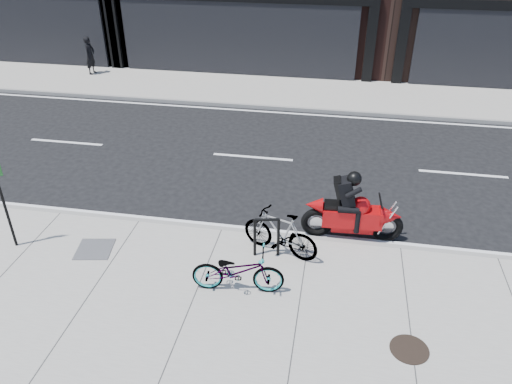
% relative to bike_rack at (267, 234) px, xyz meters
% --- Properties ---
extents(ground, '(120.00, 120.00, 0.00)m').
position_rel_bike_rack_xyz_m(ground, '(-1.16, 2.73, -0.68)').
color(ground, black).
rests_on(ground, ground).
extents(sidewalk_near, '(60.00, 6.00, 0.13)m').
position_rel_bike_rack_xyz_m(sidewalk_near, '(-1.16, -2.27, -0.61)').
color(sidewalk_near, gray).
rests_on(sidewalk_near, ground).
extents(sidewalk_far, '(60.00, 3.50, 0.13)m').
position_rel_bike_rack_xyz_m(sidewalk_far, '(-1.16, 10.48, -0.61)').
color(sidewalk_far, gray).
rests_on(sidewalk_far, ground).
extents(bike_rack, '(0.55, 0.16, 0.93)m').
position_rel_bike_rack_xyz_m(bike_rack, '(0.00, 0.00, 0.00)').
color(bike_rack, black).
rests_on(bike_rack, sidewalk_near).
extents(bicycle_front, '(1.82, 0.79, 0.93)m').
position_rel_bike_rack_xyz_m(bicycle_front, '(-0.37, -1.17, -0.08)').
color(bicycle_front, gray).
rests_on(bicycle_front, sidewalk_near).
extents(bicycle_rear, '(1.79, 1.03, 1.04)m').
position_rel_bike_rack_xyz_m(bicycle_rear, '(0.27, 0.13, -0.03)').
color(bicycle_rear, gray).
rests_on(bicycle_rear, sidewalk_near).
extents(motorcycle, '(2.28, 0.55, 1.70)m').
position_rel_bike_rack_xyz_m(motorcycle, '(1.86, 1.14, 0.02)').
color(motorcycle, black).
rests_on(motorcycle, ground).
extents(pedestrian, '(0.41, 0.59, 1.56)m').
position_rel_bike_rack_xyz_m(pedestrian, '(-9.32, 11.13, 0.23)').
color(pedestrian, black).
rests_on(pedestrian, sidewalk_far).
extents(manhole_cover, '(0.68, 0.68, 0.02)m').
position_rel_bike_rack_xyz_m(manhole_cover, '(2.78, -2.14, -0.54)').
color(manhole_cover, black).
rests_on(manhole_cover, sidewalk_near).
extents(utility_grate, '(0.87, 0.87, 0.02)m').
position_rel_bike_rack_xyz_m(utility_grate, '(-3.70, -0.47, -0.54)').
color(utility_grate, '#545457').
rests_on(utility_grate, sidewalk_near).
extents(sign_post, '(0.29, 0.10, 2.17)m').
position_rel_bike_rack_xyz_m(sign_post, '(-5.45, -0.62, 0.75)').
color(sign_post, black).
rests_on(sign_post, sidewalk_near).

